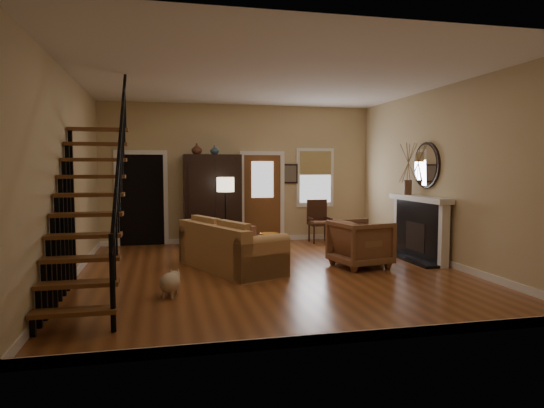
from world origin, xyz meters
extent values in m
plane|color=brown|center=(0.00, 0.00, 0.00)|extent=(7.00, 7.00, 0.00)
plane|color=white|center=(0.00, 0.00, 3.30)|extent=(7.00, 7.00, 0.00)
cube|color=tan|center=(0.00, 3.50, 1.65)|extent=(6.50, 0.04, 3.30)
cube|color=tan|center=(-3.25, 0.00, 1.65)|extent=(0.04, 7.00, 3.30)
cube|color=tan|center=(3.25, 0.00, 1.65)|extent=(0.04, 7.00, 3.30)
cube|color=black|center=(-2.30, 3.65, 1.05)|extent=(1.00, 0.36, 2.10)
cube|color=brown|center=(0.55, 3.48, 1.05)|extent=(0.90, 0.06, 2.10)
cube|color=silver|center=(1.90, 3.47, 1.55)|extent=(0.96, 0.06, 1.46)
cube|color=black|center=(3.13, 0.50, 0.57)|extent=(0.24, 1.60, 1.15)
cube|color=white|center=(3.07, 0.50, 1.20)|extent=(0.30, 1.95, 0.10)
cylinder|color=silver|center=(3.20, 0.50, 1.85)|extent=(0.05, 0.90, 0.90)
imported|color=#4C2619|center=(-1.05, 3.05, 2.22)|extent=(0.24, 0.24, 0.25)
imported|color=#334C60|center=(-0.65, 3.05, 2.21)|extent=(0.20, 0.20, 0.21)
imported|color=orange|center=(0.22, 1.17, 0.47)|extent=(0.37, 0.37, 0.09)
imported|color=brown|center=(1.67, 0.06, 0.43)|extent=(1.11, 1.09, 0.86)
imported|color=brown|center=(1.95, 0.85, 0.36)|extent=(0.96, 0.95, 0.71)
camera|label=1|loc=(-1.81, -8.08, 1.82)|focal=32.00mm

